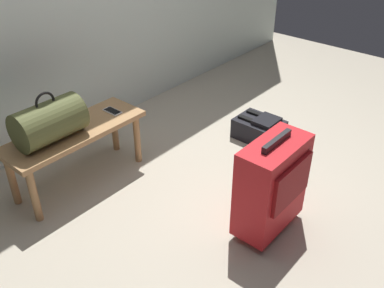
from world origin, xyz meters
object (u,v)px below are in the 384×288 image
object	(u,v)px
duffel_bag_olive	(49,122)
suitcase_upright_red	(272,185)
cell_phone	(112,111)
bench	(76,138)
backpack_dark	(259,129)

from	to	relation	value
duffel_bag_olive	suitcase_upright_red	world-z (taller)	duffel_bag_olive
cell_phone	suitcase_upright_red	distance (m)	1.29
bench	duffel_bag_olive	size ratio (longest dim) A/B	2.27
cell_phone	backpack_dark	size ratio (longest dim) A/B	0.38
cell_phone	suitcase_upright_red	world-z (taller)	suitcase_upright_red
cell_phone	duffel_bag_olive	bearing A→B (deg)	179.52
bench	suitcase_upright_red	distance (m)	1.37
suitcase_upright_red	backpack_dark	distance (m)	1.11
bench	cell_phone	world-z (taller)	cell_phone
bench	duffel_bag_olive	distance (m)	0.26
backpack_dark	bench	bearing A→B (deg)	153.71
duffel_bag_olive	cell_phone	xyz separation A→B (m)	(0.51, -0.00, -0.13)
duffel_bag_olive	backpack_dark	distance (m)	1.70
backpack_dark	duffel_bag_olive	bearing A→B (deg)	156.35
suitcase_upright_red	backpack_dark	size ratio (longest dim) A/B	1.75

